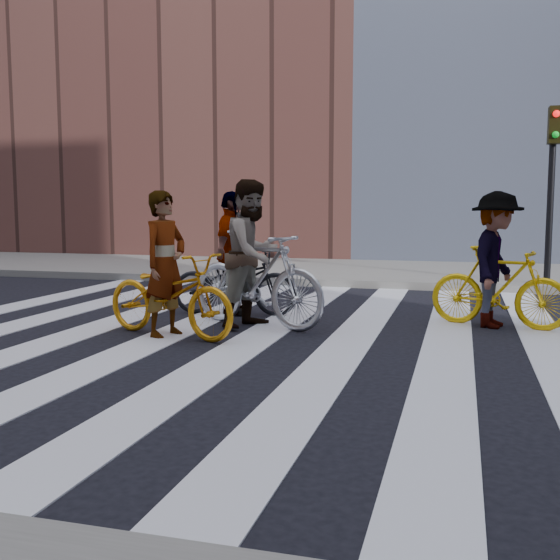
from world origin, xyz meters
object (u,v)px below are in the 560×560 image
at_px(rider_mid, 253,254).
at_px(traffic_signal, 552,167).
at_px(rider_left, 165,264).
at_px(rider_right, 496,260).
at_px(bike_dark_rear, 234,281).
at_px(rider_rear, 231,253).
at_px(bike_silver_mid, 256,279).
at_px(bike_yellow_left, 170,295).
at_px(bike_yellow_right, 499,287).

bearing_deg(rider_mid, traffic_signal, -20.74).
bearing_deg(traffic_signal, rider_left, -131.51).
bearing_deg(rider_right, traffic_signal, -0.42).
height_order(bike_dark_rear, rider_rear, rider_rear).
bearing_deg(traffic_signal, rider_mid, -131.37).
xyz_separation_m(bike_dark_rear, rider_left, (-0.27, -1.72, 0.39)).
bearing_deg(bike_silver_mid, rider_rear, 58.60).
bearing_deg(bike_dark_rear, rider_left, 166.90).
relative_size(bike_yellow_left, rider_left, 1.10).
bearing_deg(traffic_signal, bike_yellow_left, -131.22).
relative_size(bike_yellow_left, bike_yellow_right, 1.10).
bearing_deg(bike_yellow_left, rider_right, -48.50).
distance_m(bike_dark_rear, rider_mid, 1.10).
relative_size(bike_dark_rear, rider_left, 1.06).
bearing_deg(rider_mid, bike_dark_rear, 54.04).
bearing_deg(rider_rear, rider_mid, -148.51).
bearing_deg(bike_yellow_right, bike_yellow_left, 128.91).
xyz_separation_m(traffic_signal, bike_dark_rear, (-4.69, -3.87, -1.79)).
bearing_deg(bike_dark_rear, rider_rear, 85.73).
distance_m(bike_silver_mid, rider_right, 3.11).
height_order(rider_left, rider_mid, rider_mid).
height_order(traffic_signal, rider_rear, traffic_signal).
bearing_deg(bike_yellow_left, bike_dark_rear, 10.39).
relative_size(bike_silver_mid, rider_mid, 1.10).
distance_m(rider_left, rider_mid, 1.21).
height_order(traffic_signal, bike_yellow_right, traffic_signal).
height_order(traffic_signal, bike_silver_mid, traffic_signal).
height_order(bike_yellow_left, rider_rear, rider_rear).
xyz_separation_m(bike_yellow_left, rider_rear, (0.17, 1.72, 0.38)).
xyz_separation_m(bike_yellow_right, rider_left, (-3.91, -1.69, 0.35)).
distance_m(bike_yellow_right, rider_left, 4.27).
xyz_separation_m(bike_silver_mid, rider_left, (-0.86, -0.90, 0.25)).
bearing_deg(bike_silver_mid, rider_right, -54.56).
relative_size(bike_yellow_right, bike_dark_rear, 0.95).
bearing_deg(traffic_signal, rider_right, -105.69).
relative_size(rider_left, rider_mid, 0.92).
bearing_deg(bike_yellow_left, bike_yellow_right, -48.78).
bearing_deg(bike_yellow_right, traffic_signal, 0.26).
height_order(bike_silver_mid, rider_right, rider_right).
height_order(bike_yellow_left, rider_mid, rider_mid).
xyz_separation_m(bike_yellow_left, rider_mid, (0.76, 0.90, 0.45)).
bearing_deg(rider_right, bike_yellow_left, 129.18).
bearing_deg(rider_left, rider_mid, -24.65).
xyz_separation_m(bike_yellow_left, bike_yellow_right, (3.86, 1.69, 0.02)).
bearing_deg(bike_dark_rear, rider_mid, -150.85).
xyz_separation_m(bike_yellow_left, bike_dark_rear, (0.22, 1.72, -0.02)).
bearing_deg(bike_dark_rear, bike_silver_mid, -148.51).
height_order(bike_yellow_right, rider_left, rider_left).
height_order(bike_yellow_right, rider_rear, rider_rear).
bearing_deg(rider_left, traffic_signal, -23.93).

